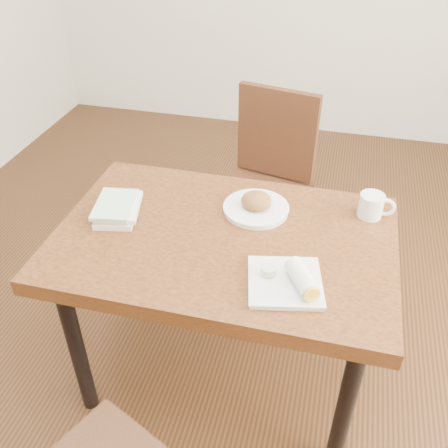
% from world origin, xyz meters
% --- Properties ---
extents(ground, '(4.00, 5.00, 0.01)m').
position_xyz_m(ground, '(0.00, 0.00, -0.01)').
color(ground, '#472814').
rests_on(ground, ground).
extents(table, '(1.18, 0.78, 0.75)m').
position_xyz_m(table, '(0.00, 0.00, 0.66)').
color(table, brown).
rests_on(table, ground).
extents(chair_far, '(0.50, 0.50, 0.95)m').
position_xyz_m(chair_far, '(0.02, 0.77, 0.55)').
color(chair_far, '#3F1F12').
rests_on(chair_far, ground).
extents(plate_scone, '(0.25, 0.25, 0.08)m').
position_xyz_m(plate_scone, '(0.08, 0.17, 0.77)').
color(plate_scone, white).
rests_on(plate_scone, table).
extents(coffee_mug, '(0.13, 0.09, 0.09)m').
position_xyz_m(coffee_mug, '(0.49, 0.25, 0.80)').
color(coffee_mug, white).
rests_on(coffee_mug, table).
extents(plate_burrito, '(0.27, 0.27, 0.08)m').
position_xyz_m(plate_burrito, '(0.26, -0.20, 0.77)').
color(plate_burrito, white).
rests_on(plate_burrito, table).
extents(book_stack, '(0.19, 0.23, 0.05)m').
position_xyz_m(book_stack, '(-0.41, 0.03, 0.78)').
color(book_stack, white).
rests_on(book_stack, table).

